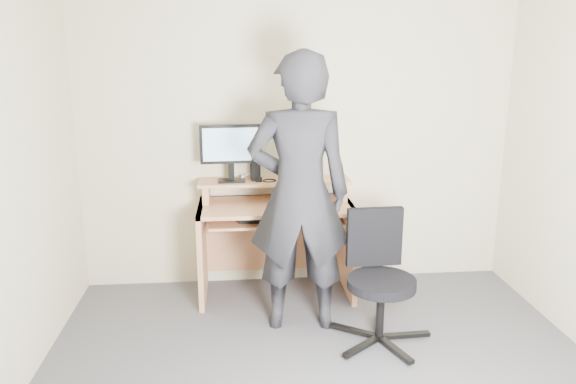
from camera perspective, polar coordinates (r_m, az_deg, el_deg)
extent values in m
cube|color=beige|center=(4.55, 0.98, 5.91)|extent=(3.50, 0.02, 2.50)
cube|color=tan|center=(4.47, -8.70, -6.05)|extent=(0.04, 0.60, 0.75)
cube|color=tan|center=(4.54, 6.14, -5.61)|extent=(0.04, 0.60, 0.75)
cube|color=tan|center=(4.35, -1.24, -1.43)|extent=(1.20, 0.60, 0.03)
cube|color=tan|center=(4.31, -1.16, -2.94)|extent=(1.02, 0.38, 0.02)
cube|color=tan|center=(4.47, -8.30, 0.04)|extent=(0.05, 0.28, 0.15)
cube|color=tan|center=(4.54, 5.43, 0.35)|extent=(0.05, 0.28, 0.15)
cube|color=tan|center=(4.46, -1.39, 1.10)|extent=(1.20, 0.30, 0.02)
cube|color=tan|center=(4.72, -1.46, -4.10)|extent=(1.20, 0.03, 0.65)
cube|color=black|center=(4.42, -5.76, 1.17)|extent=(0.21, 0.13, 0.01)
cube|color=black|center=(4.42, -5.78, 2.15)|extent=(0.05, 0.04, 0.13)
cube|color=black|center=(4.36, -5.86, 4.86)|extent=(0.47, 0.05, 0.30)
cube|color=#85C1E6|center=(4.34, -5.86, 4.82)|extent=(0.42, 0.02, 0.25)
cube|color=black|center=(4.45, -3.34, 2.53)|extent=(0.08, 0.13, 0.20)
cylinder|color=#AFAFB4|center=(4.47, 1.38, 2.38)|extent=(0.08, 0.08, 0.16)
cube|color=black|center=(4.41, 0.87, 1.21)|extent=(0.10, 0.14, 0.01)
cube|color=black|center=(4.39, -2.98, 1.27)|extent=(0.05, 0.05, 0.03)
torus|color=silver|center=(4.49, -3.75, 1.45)|extent=(0.20, 0.20, 0.06)
cube|color=black|center=(4.28, -1.92, -2.67)|extent=(0.47, 0.20, 0.03)
ellipsoid|color=black|center=(4.30, 4.35, -1.22)|extent=(0.10, 0.07, 0.04)
cube|color=black|center=(4.01, 11.80, -14.03)|extent=(0.35, 0.06, 0.03)
cube|color=black|center=(4.12, 9.30, -13.11)|extent=(0.14, 0.34, 0.03)
cube|color=black|center=(4.01, 6.72, -13.81)|extent=(0.31, 0.23, 0.03)
cube|color=black|center=(3.83, 7.53, -15.29)|extent=(0.30, 0.25, 0.03)
cube|color=black|center=(3.83, 10.84, -15.44)|extent=(0.16, 0.34, 0.03)
cylinder|color=black|center=(3.87, 9.35, -11.84)|extent=(0.05, 0.05, 0.36)
cylinder|color=black|center=(3.79, 9.48, -9.13)|extent=(0.45, 0.45, 0.06)
cube|color=black|center=(3.87, 8.77, -4.52)|extent=(0.38, 0.07, 0.41)
imported|color=black|center=(3.81, 1.15, -0.25)|extent=(0.72, 0.49, 1.92)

